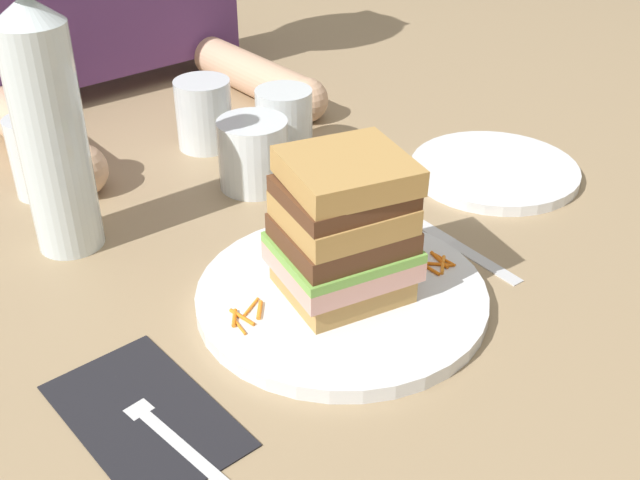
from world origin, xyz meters
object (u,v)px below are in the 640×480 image
Objects in this scene: main_plate at (340,295)px; empty_tumbler_0 at (204,114)px; fork at (161,426)px; side_plate at (494,170)px; sandwich at (342,228)px; water_bottle at (49,125)px; empty_tumbler_1 at (284,122)px; empty_tumbler_2 at (37,156)px; napkin_dark at (145,414)px; juice_glass at (254,158)px; knife at (452,242)px.

empty_tumbler_0 is at bearing 76.58° from main_plate.
side_plate reaches higher than fork.
main_plate is 0.22m from fork.
sandwich is at bearing 10.10° from fork.
water_bottle is 0.52m from side_plate.
empty_tumbler_1 is 0.30m from empty_tumbler_2.
napkin_dark is at bearing -175.72° from sandwich.
fork is (-0.22, -0.04, -0.00)m from main_plate.
empty_tumbler_0 is at bearing -3.46° from empty_tumbler_2.
napkin_dark is 0.54m from side_plate.
water_bottle is at bearing 120.37° from main_plate.
empty_tumbler_1 is 0.41× the size of side_plate.
empty_tumbler_1 is at bearing 30.79° from juice_glass.
sandwich is 0.83× the size of fork.
side_plate is at bearing -53.64° from empty_tumbler_1.
empty_tumbler_2 is (-0.13, 0.39, -0.03)m from sandwich.
napkin_dark is 0.57× the size of water_bottle.
juice_glass is at bearing -96.66° from empty_tumbler_0.
empty_tumbler_1 is (0.16, 0.29, 0.04)m from main_plate.
knife is (0.38, 0.04, -0.00)m from fork.
empty_tumbler_2 is (-0.29, 0.09, 0.00)m from empty_tumbler_1.
main_plate is 3.23× the size of empty_tumbler_1.
empty_tumbler_2 is at bearing 108.46° from main_plate.
empty_tumbler_2 reaches higher than side_plate.
main_plate is 2.91× the size of empty_tumbler_2.
napkin_dark is 0.02m from fork.
napkin_dark is at bearing -128.22° from empty_tumbler_0.
sandwich reaches higher than empty_tumbler_1.
sandwich is 0.26m from juice_glass.
empty_tumbler_1 is 0.90× the size of empty_tumbler_2.
juice_glass reaches higher than main_plate.
knife is 0.43m from water_bottle.
knife is at bearing 6.16° from fork.
water_bottle is 0.28m from empty_tumbler_0.
fork is at bearing -173.84° from knife.
juice_glass is 0.41× the size of side_plate.
main_plate is 0.91× the size of water_bottle.
fork is 0.44m from empty_tumbler_2.
water_bottle is (-0.15, 0.26, 0.13)m from main_plate.
empty_tumbler_0 is 0.95× the size of empty_tumbler_2.
napkin_dark is 0.84× the size of side_plate.
main_plate is 0.33m from empty_tumbler_1.
napkin_dark is 0.31m from water_bottle.
knife is 2.35× the size of empty_tumbler_1.
sandwich is at bearing -103.33° from empty_tumbler_0.
juice_glass is at bearing -149.21° from empty_tumbler_1.
sandwich is at bearing -59.50° from water_bottle.
main_plate is 0.33m from side_plate.
napkin_dark is 0.86× the size of knife.
napkin_dark is 0.49m from empty_tumbler_1.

